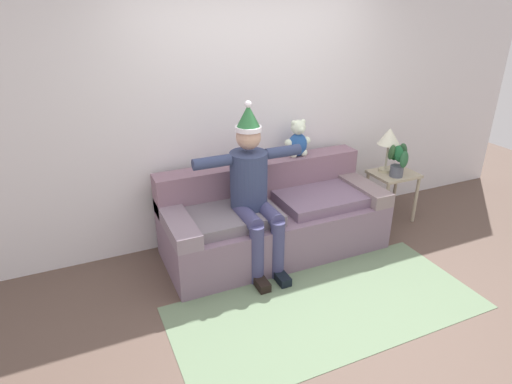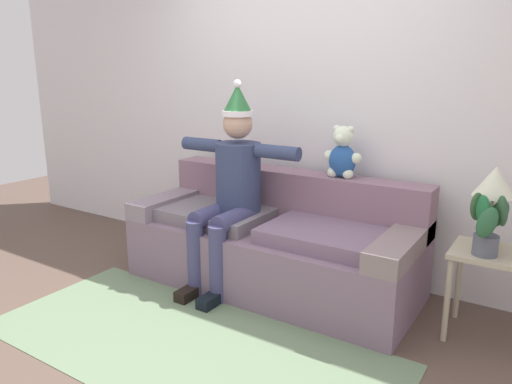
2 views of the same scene
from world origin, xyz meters
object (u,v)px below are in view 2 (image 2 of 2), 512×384
couch (274,242)px  person_seated (231,184)px  teddy_bear (342,154)px  side_table (493,269)px  potted_plant (488,223)px  table_lamp (494,185)px

couch → person_seated: size_ratio=1.40×
teddy_bear → side_table: (1.09, -0.24, -0.55)m
person_seated → side_table: bearing=6.1°
teddy_bear → potted_plant: 1.12m
couch → teddy_bear: (0.41, 0.27, 0.68)m
table_lamp → side_table: bearing=-54.2°
side_table → potted_plant: size_ratio=1.51×
teddy_bear → side_table: 1.24m
table_lamp → potted_plant: size_ratio=1.32×
table_lamp → couch: bearing=-175.7°
table_lamp → potted_plant: bearing=-86.6°
person_seated → potted_plant: size_ratio=4.11×
side_table → table_lamp: (-0.06, 0.08, 0.48)m
person_seated → side_table: size_ratio=2.73×
couch → side_table: size_ratio=3.82×
couch → table_lamp: (1.44, 0.11, 0.61)m
side_table → potted_plant: 0.32m
couch → person_seated: bearing=-149.9°
teddy_bear → potted_plant: teddy_bear is taller
person_seated → side_table: (1.78, 0.19, -0.33)m
side_table → table_lamp: table_lamp is taller
person_seated → teddy_bear: 0.84m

